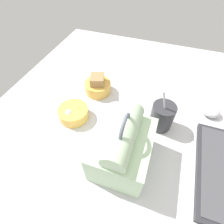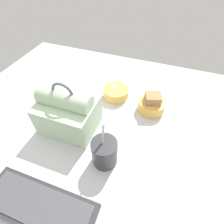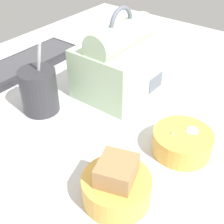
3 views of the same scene
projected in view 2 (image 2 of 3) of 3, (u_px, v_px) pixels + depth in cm
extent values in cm
cube|color=silver|center=(108.00, 128.00, 72.29)|extent=(140.00, 110.00, 2.00)
cube|color=#2D2D33|center=(39.00, 206.00, 50.38)|extent=(33.91, 12.56, 1.80)
cube|color=#47474C|center=(38.00, 205.00, 49.61)|extent=(31.20, 10.30, 0.30)
cube|color=#B7D6AD|center=(69.00, 115.00, 67.00)|extent=(20.87, 16.52, 12.73)
cylinder|color=#B7D6AD|center=(64.00, 100.00, 60.95)|extent=(19.83, 7.00, 7.00)
cube|color=slate|center=(72.00, 104.00, 75.32)|extent=(5.84, 0.30, 3.82)
torus|color=slate|center=(63.00, 93.00, 58.65)|extent=(8.30, 1.00, 8.30)
cylinder|color=#333338|center=(105.00, 152.00, 57.36)|extent=(8.49, 8.49, 10.44)
cylinder|color=gold|center=(104.00, 144.00, 53.77)|extent=(7.47, 7.47, 0.60)
cylinder|color=silver|center=(102.00, 140.00, 53.15)|extent=(0.70, 3.58, 11.82)
cylinder|color=#EAB24C|center=(151.00, 106.00, 76.29)|extent=(11.70, 11.70, 4.89)
cube|color=#A87F51|center=(152.00, 101.00, 74.32)|extent=(7.93, 7.55, 6.85)
cylinder|color=#EAB24C|center=(116.00, 92.00, 82.55)|extent=(11.82, 11.82, 4.54)
ellipsoid|color=white|center=(113.00, 89.00, 82.65)|extent=(3.21, 3.21, 3.78)
cone|color=#F4DB84|center=(118.00, 93.00, 80.23)|extent=(5.34, 5.34, 3.86)
sphere|color=black|center=(118.00, 88.00, 84.92)|extent=(1.42, 1.42, 1.42)
sphere|color=black|center=(116.00, 88.00, 84.59)|extent=(1.42, 1.42, 1.42)
sphere|color=black|center=(115.00, 89.00, 84.07)|extent=(1.42, 1.42, 1.42)
sphere|color=black|center=(116.00, 90.00, 83.49)|extent=(1.42, 1.42, 1.42)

